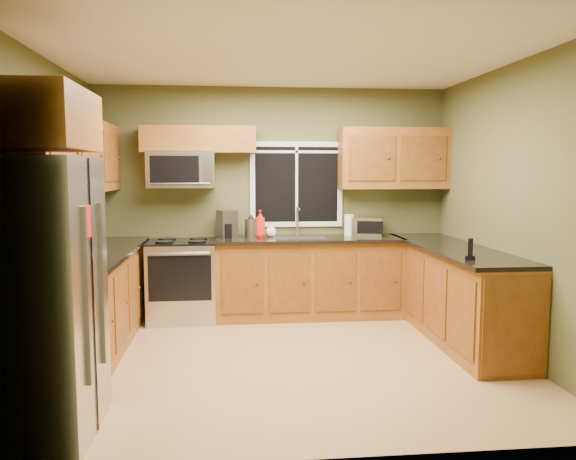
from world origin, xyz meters
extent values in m
plane|color=tan|center=(0.00, 0.00, 0.00)|extent=(4.20, 4.20, 0.00)
plane|color=white|center=(0.00, 0.00, 2.70)|extent=(4.20, 4.20, 0.00)
plane|color=#4F512B|center=(0.00, 1.80, 1.35)|extent=(4.20, 0.00, 4.20)
plane|color=#4F512B|center=(0.00, -1.80, 1.35)|extent=(4.20, 0.00, 4.20)
plane|color=#4F512B|center=(-2.10, 0.00, 1.35)|extent=(0.00, 3.60, 3.60)
plane|color=#4F512B|center=(2.10, 0.00, 1.35)|extent=(0.00, 3.60, 3.60)
cube|color=white|center=(0.30, 1.79, 1.55)|extent=(1.12, 0.03, 1.02)
cube|color=black|center=(0.30, 1.78, 1.55)|extent=(1.00, 0.01, 0.90)
cube|color=white|center=(0.30, 1.77, 1.55)|extent=(0.03, 0.01, 0.90)
cube|color=white|center=(0.30, 1.77, 1.94)|extent=(1.00, 0.01, 0.03)
cube|color=brown|center=(-1.80, 0.48, 0.45)|extent=(0.60, 2.65, 0.90)
cube|color=black|center=(-1.78, 0.48, 0.92)|extent=(0.65, 2.65, 0.04)
cube|color=brown|center=(0.42, 1.50, 0.45)|extent=(2.17, 0.60, 0.90)
cube|color=black|center=(0.42, 1.48, 0.92)|extent=(2.17, 0.65, 0.04)
cube|color=brown|center=(1.80, 0.55, 0.45)|extent=(0.60, 2.50, 0.90)
cube|color=brown|center=(1.80, -0.71, 0.45)|extent=(0.56, 0.02, 0.82)
cube|color=black|center=(1.78, 0.55, 0.92)|extent=(0.65, 2.50, 0.04)
cube|color=brown|center=(-1.94, 0.48, 1.86)|extent=(0.33, 2.65, 0.72)
cube|color=brown|center=(-0.85, 1.64, 2.07)|extent=(1.30, 0.33, 0.30)
cube|color=brown|center=(1.45, 1.64, 1.86)|extent=(1.30, 0.33, 0.72)
cube|color=brown|center=(-1.74, -1.30, 2.03)|extent=(0.72, 0.90, 0.38)
cube|color=#B7B7BC|center=(-1.74, -1.30, 0.90)|extent=(0.72, 0.90, 1.80)
cube|color=slate|center=(-1.37, -1.50, 0.95)|extent=(0.03, 0.04, 1.10)
cube|color=slate|center=(-1.37, -1.10, 0.95)|extent=(0.03, 0.04, 1.10)
cube|color=black|center=(-1.38, -1.30, 0.90)|extent=(0.01, 0.02, 1.78)
cube|color=red|center=(-1.37, -1.40, 1.40)|extent=(0.01, 0.14, 0.20)
cube|color=#B7B7BC|center=(-1.05, 1.48, 0.45)|extent=(0.76, 0.65, 0.90)
cube|color=black|center=(-1.05, 1.48, 0.91)|extent=(0.76, 0.64, 0.03)
cube|color=black|center=(-1.05, 1.15, 0.55)|extent=(0.68, 0.02, 0.50)
cylinder|color=slate|center=(-1.05, 1.12, 0.82)|extent=(0.64, 0.04, 0.04)
cylinder|color=black|center=(-1.23, 1.33, 0.93)|extent=(0.20, 0.20, 0.01)
cylinder|color=black|center=(-0.87, 1.33, 0.93)|extent=(0.20, 0.20, 0.01)
cylinder|color=black|center=(-1.23, 1.61, 0.93)|extent=(0.20, 0.20, 0.01)
cylinder|color=black|center=(-0.87, 1.61, 0.93)|extent=(0.20, 0.20, 0.01)
cube|color=#B7B7BC|center=(-1.05, 1.61, 1.73)|extent=(0.76, 0.38, 0.42)
cube|color=black|center=(-1.11, 1.42, 1.73)|extent=(0.54, 0.01, 0.30)
cube|color=slate|center=(-0.74, 1.42, 1.73)|extent=(0.10, 0.01, 0.30)
cylinder|color=slate|center=(-1.05, 1.40, 1.57)|extent=(0.66, 0.02, 0.02)
cube|color=slate|center=(0.30, 1.48, 0.94)|extent=(0.60, 0.42, 0.02)
cylinder|color=#B7B7BC|center=(0.30, 1.68, 1.11)|extent=(0.03, 0.03, 0.34)
cylinder|color=#B7B7BC|center=(0.30, 1.60, 1.27)|extent=(0.03, 0.18, 0.03)
cube|color=#B7B7BC|center=(1.14, 1.62, 1.05)|extent=(0.41, 0.36, 0.22)
cube|color=black|center=(1.14, 1.48, 1.05)|extent=(0.29, 0.10, 0.15)
cube|color=slate|center=(-0.54, 1.59, 1.10)|extent=(0.26, 0.29, 0.32)
cylinder|color=black|center=(-0.54, 1.51, 1.02)|extent=(0.15, 0.15, 0.17)
cylinder|color=#B7B7BC|center=(-0.26, 1.56, 1.05)|extent=(0.18, 0.18, 0.22)
cone|color=black|center=(-0.26, 1.56, 1.18)|extent=(0.12, 0.12, 0.06)
cylinder|color=white|center=(0.91, 1.60, 1.07)|extent=(0.13, 0.13, 0.26)
cylinder|color=slate|center=(0.91, 1.60, 1.21)|extent=(0.02, 0.02, 0.04)
imported|color=red|center=(-0.15, 1.58, 1.10)|extent=(0.16, 0.16, 0.32)
imported|color=white|center=(-0.02, 1.62, 1.02)|extent=(0.16, 0.16, 0.16)
cube|color=black|center=(1.58, -0.30, 0.96)|extent=(0.11, 0.11, 0.04)
cube|color=black|center=(1.58, -0.30, 1.05)|extent=(0.05, 0.04, 0.15)
camera|label=1|loc=(-0.49, -4.94, 1.71)|focal=35.00mm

